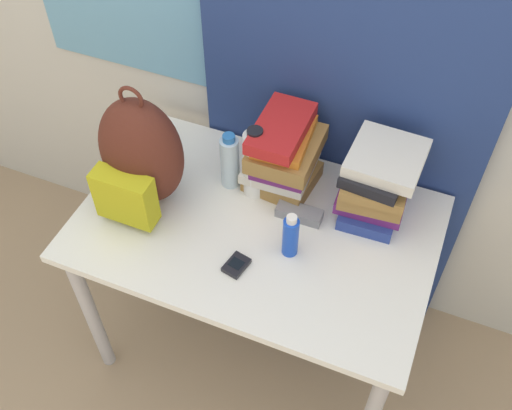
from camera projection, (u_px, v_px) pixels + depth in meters
name	position (u px, v px, depth m)	size (l,w,h in m)	color
wall_back	(311.00, 16.00, 1.82)	(6.00, 0.06, 2.50)	beige
curtain_blue	(352.00, 36.00, 1.75)	(0.97, 0.04, 2.50)	navy
desk	(256.00, 244.00, 2.00)	(1.14, 0.73, 0.76)	silver
backpack	(140.00, 156.00, 1.86)	(0.27, 0.27, 0.45)	#512319
book_stack_left	(284.00, 154.00, 1.95)	(0.24, 0.28, 0.27)	olive
book_stack_center	(377.00, 181.00, 1.87)	(0.24, 0.28, 0.26)	navy
water_bottle	(230.00, 161.00, 1.97)	(0.06, 0.06, 0.22)	silver
sports_bottle	(255.00, 163.00, 1.92)	(0.08, 0.08, 0.27)	white
sunscreen_bottle	(291.00, 236.00, 1.80)	(0.05, 0.05, 0.17)	blue
cell_phone	(236.00, 265.00, 1.81)	(0.07, 0.09, 0.02)	black
sunglasses_case	(299.00, 213.00, 1.93)	(0.15, 0.06, 0.04)	gray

